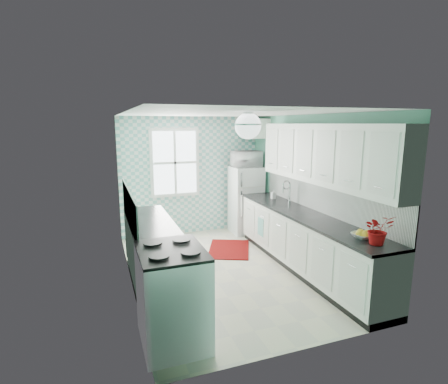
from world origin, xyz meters
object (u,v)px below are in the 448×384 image
object	(u,v)px
ceiling_light	(248,126)
sink	(282,204)
fridge	(246,200)
potted_plant	(378,229)
microwave	(246,159)
stove	(172,294)
fruit_bowl	(363,236)

from	to	relation	value
ceiling_light	sink	size ratio (longest dim) A/B	0.66
fridge	potted_plant	xyz separation A→B (m)	(0.09, -3.70, 0.40)
microwave	stove	bearing A→B (deg)	58.52
fridge	stove	world-z (taller)	fridge
sink	potted_plant	size ratio (longest dim) A/B	1.45
stove	potted_plant	world-z (taller)	potted_plant
sink	fridge	bearing A→B (deg)	93.44
fridge	fruit_bowl	distance (m)	3.47
microwave	ceiling_light	bearing A→B (deg)	69.87
ceiling_light	potted_plant	world-z (taller)	ceiling_light
sink	potted_plant	world-z (taller)	sink
fruit_bowl	sink	bearing A→B (deg)	89.88
stove	fruit_bowl	distance (m)	2.44
stove	microwave	distance (m)	4.20
sink	fruit_bowl	world-z (taller)	sink
stove	potted_plant	bearing A→B (deg)	-10.20
ceiling_light	potted_plant	bearing A→B (deg)	-43.14
ceiling_light	fruit_bowl	distance (m)	2.01
fridge	stove	distance (m)	4.07
sink	potted_plant	bearing A→B (deg)	-90.55
fruit_bowl	stove	bearing A→B (deg)	177.18
fridge	potted_plant	world-z (taller)	fridge
potted_plant	fruit_bowl	bearing A→B (deg)	90.00
ceiling_light	fruit_bowl	xyz separation A→B (m)	(1.20, -0.88, -1.35)
sink	potted_plant	xyz separation A→B (m)	(-0.00, -2.31, 0.19)
fridge	microwave	xyz separation A→B (m)	(0.00, 0.00, 0.89)
ceiling_light	sink	world-z (taller)	ceiling_light
fruit_bowl	microwave	distance (m)	3.52
stove	microwave	xyz separation A→B (m)	(2.31, 3.34, 1.07)
stove	fruit_bowl	bearing A→B (deg)	-4.44
fridge	fruit_bowl	world-z (taller)	fridge
ceiling_light	potted_plant	size ratio (longest dim) A/B	0.96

